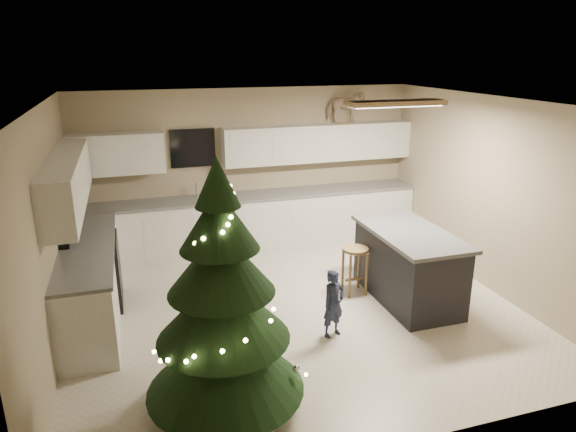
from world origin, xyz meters
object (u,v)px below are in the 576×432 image
object	(u,v)px
bar_stool	(355,259)
toddler	(334,304)
island	(408,265)
christmas_tree	(223,314)
rocking_horse	(345,107)

from	to	relation	value
bar_stool	toddler	xyz separation A→B (m)	(-0.69, -0.93, -0.09)
bar_stool	island	bearing A→B (deg)	-30.91
christmas_tree	toddler	bearing A→B (deg)	32.10
island	bar_stool	bearing A→B (deg)	149.09
island	christmas_tree	size ratio (longest dim) A/B	0.72
island	christmas_tree	world-z (taller)	christmas_tree
bar_stool	christmas_tree	size ratio (longest dim) A/B	0.28
bar_stool	christmas_tree	bearing A→B (deg)	-139.21
bar_stool	toddler	distance (m)	1.16
christmas_tree	rocking_horse	xyz separation A→B (m)	(2.81, 3.92, 1.30)
christmas_tree	toddler	xyz separation A→B (m)	(1.42, 0.89, -0.57)
christmas_tree	bar_stool	bearing A→B (deg)	40.79
christmas_tree	rocking_horse	distance (m)	5.00
rocking_horse	bar_stool	bearing A→B (deg)	170.57
island	rocking_horse	distance (m)	3.05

